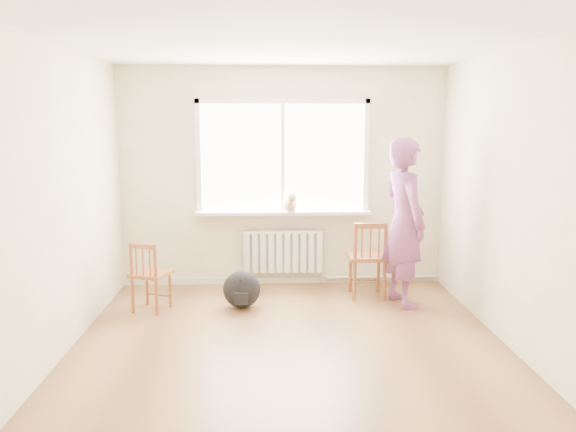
{
  "coord_description": "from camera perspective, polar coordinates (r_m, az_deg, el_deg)",
  "views": [
    {
      "loc": [
        -0.21,
        -4.68,
        2.04
      ],
      "look_at": [
        0.02,
        1.2,
        1.04
      ],
      "focal_mm": 35.0,
      "sensor_mm": 36.0,
      "label": 1
    }
  ],
  "objects": [
    {
      "name": "chair_right",
      "position": [
        6.58,
        8.13,
        -4.39
      ],
      "size": [
        0.45,
        0.43,
        0.91
      ],
      "rotation": [
        0.0,
        0.0,
        3.13
      ],
      "color": "brown",
      "rests_on": "floor"
    },
    {
      "name": "person",
      "position": [
        6.33,
        11.73,
        -0.65
      ],
      "size": [
        0.6,
        0.77,
        1.87
      ],
      "primitive_type": "imported",
      "rotation": [
        0.0,
        0.0,
        1.82
      ],
      "color": "#B83D61",
      "rests_on": "floor"
    },
    {
      "name": "heating_pipe",
      "position": [
        7.29,
        9.42,
        -6.12
      ],
      "size": [
        1.4,
        0.04,
        0.04
      ],
      "primitive_type": "cylinder",
      "rotation": [
        0.0,
        1.57,
        0.0
      ],
      "color": "silver",
      "rests_on": "back_wall"
    },
    {
      "name": "baseboard",
      "position": [
        7.2,
        -0.52,
        -6.52
      ],
      "size": [
        4.0,
        0.03,
        0.08
      ],
      "primitive_type": "cube",
      "color": "beige",
      "rests_on": "ground"
    },
    {
      "name": "windowsill",
      "position": [
        6.91,
        -0.5,
        0.36
      ],
      "size": [
        2.15,
        0.22,
        0.04
      ],
      "primitive_type": "cube",
      "color": "white",
      "rests_on": "back_wall"
    },
    {
      "name": "ceiling",
      "position": [
        4.73,
        0.32,
        17.63
      ],
      "size": [
        4.5,
        4.5,
        0.0
      ],
      "primitive_type": "plane",
      "rotation": [
        3.14,
        0.0,
        0.0
      ],
      "color": "white",
      "rests_on": "back_wall"
    },
    {
      "name": "chair_left",
      "position": [
        6.26,
        -13.96,
        -5.98
      ],
      "size": [
        0.48,
        0.47,
        0.77
      ],
      "rotation": [
        0.0,
        0.0,
        2.8
      ],
      "color": "brown",
      "rests_on": "floor"
    },
    {
      "name": "backpack",
      "position": [
        6.27,
        -4.73,
        -7.44
      ],
      "size": [
        0.48,
        0.41,
        0.41
      ],
      "primitive_type": "ellipsoid",
      "rotation": [
        0.0,
        0.0,
        -0.29
      ],
      "color": "black",
      "rests_on": "floor"
    },
    {
      "name": "window",
      "position": [
        6.92,
        -0.54,
        6.48
      ],
      "size": [
        2.12,
        0.05,
        1.42
      ],
      "color": "white",
      "rests_on": "back_wall"
    },
    {
      "name": "back_wall",
      "position": [
        6.96,
        -0.54,
        3.92
      ],
      "size": [
        4.0,
        0.01,
        2.7
      ],
      "primitive_type": "cube",
      "color": "#EEE4BF",
      "rests_on": "ground"
    },
    {
      "name": "floor",
      "position": [
        5.11,
        0.29,
        -13.94
      ],
      "size": [
        4.5,
        4.5,
        0.0
      ],
      "primitive_type": "plane",
      "color": "olive",
      "rests_on": "ground"
    },
    {
      "name": "radiator",
      "position": [
        7.02,
        -0.5,
        -3.57
      ],
      "size": [
        1.0,
        0.12,
        0.55
      ],
      "color": "white",
      "rests_on": "back_wall"
    },
    {
      "name": "cat",
      "position": [
        6.81,
        0.22,
        1.32
      ],
      "size": [
        0.21,
        0.4,
        0.27
      ],
      "rotation": [
        0.0,
        0.0,
        0.15
      ],
      "color": "beige",
      "rests_on": "windowsill"
    }
  ]
}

